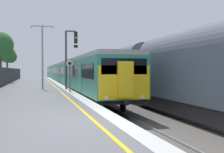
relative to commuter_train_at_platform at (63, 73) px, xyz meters
name	(u,v)px	position (x,y,z in m)	size (l,w,h in m)	color
ground	(173,132)	(0.54, -35.46, -1.88)	(17.40, 110.00, 1.21)	slate
commuter_train_at_platform	(63,73)	(0.00, 0.00, 0.00)	(2.83, 63.75, 3.81)	#2D846B
freight_train_adjacent_track	(119,70)	(4.00, -18.00, 0.37)	(2.60, 44.49, 4.81)	#232326
signal_gantry	(69,53)	(-1.48, -21.03, 1.91)	(1.10, 0.24, 5.08)	#47474C
speed_limit_sign	(70,71)	(-1.85, -24.48, 0.29)	(0.59, 0.08, 2.43)	#59595B
platform_lamp_mid	(42,51)	(-3.72, -20.84, 1.98)	(2.00, 0.20, 5.48)	#93999E
background_tree_left	(0,46)	(-8.80, -6.48, 3.65)	(3.46, 3.46, 6.74)	#473323
background_tree_centre	(8,55)	(-8.90, 4.13, 2.94)	(2.99, 2.85, 5.74)	#473323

